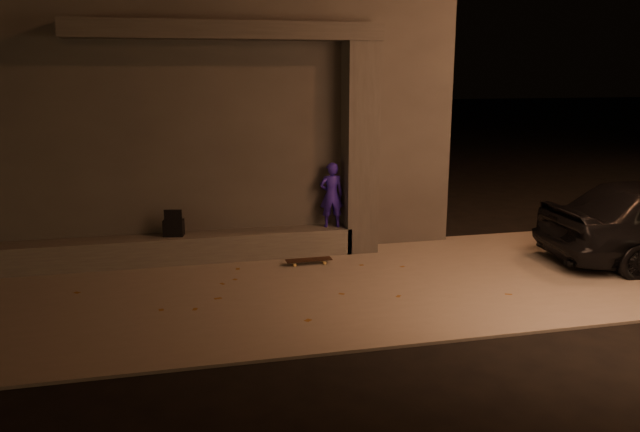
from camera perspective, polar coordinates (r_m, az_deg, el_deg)
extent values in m
plane|color=black|center=(7.40, -0.85, -12.14)|extent=(120.00, 120.00, 0.00)
cube|color=slate|center=(9.21, -3.55, -6.82)|extent=(11.00, 4.40, 0.04)
cube|color=#3C3936|center=(13.06, -11.55, 10.43)|extent=(9.00, 5.00, 5.20)
cube|color=#4F4C47|center=(10.69, -13.15, -2.93)|extent=(6.00, 0.55, 0.45)
cube|color=#3C3936|center=(10.83, 3.66, 6.12)|extent=(0.55, 0.55, 3.60)
cube|color=#3C3936|center=(10.40, -8.45, 16.43)|extent=(5.00, 0.70, 0.28)
imported|color=#2A18A1|center=(10.82, 1.06, 1.95)|extent=(0.44, 0.31, 1.14)
cube|color=black|center=(10.59, -13.23, -1.06)|extent=(0.36, 0.27, 0.27)
cube|color=black|center=(10.54, -13.30, 0.15)|extent=(0.29, 0.10, 0.19)
cube|color=black|center=(10.32, -1.03, -4.02)|extent=(0.76, 0.21, 0.02)
cylinder|color=tan|center=(10.46, 0.24, -4.06)|extent=(0.05, 0.03, 0.05)
cylinder|color=tan|center=(10.32, 0.44, -4.30)|extent=(0.05, 0.03, 0.05)
cylinder|color=tan|center=(10.35, -2.48, -4.26)|extent=(0.05, 0.03, 0.05)
cylinder|color=tan|center=(10.21, -2.32, -4.50)|extent=(0.05, 0.03, 0.05)
cube|color=#99999E|center=(10.38, 0.34, -4.01)|extent=(0.05, 0.16, 0.02)
cube|color=#99999E|center=(10.27, -2.40, -4.21)|extent=(0.05, 0.16, 0.02)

